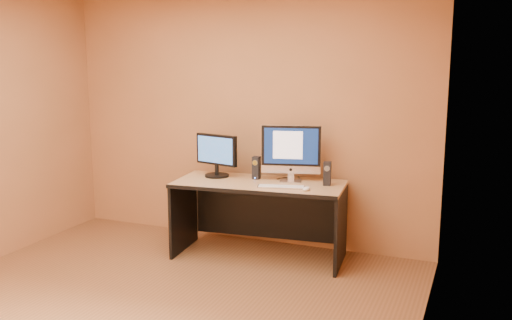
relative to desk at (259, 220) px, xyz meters
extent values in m
plane|color=brown|center=(-0.35, -1.51, -0.38)|extent=(4.00, 4.00, 0.00)
cube|color=silver|center=(0.27, -0.13, 0.39)|extent=(0.45, 0.22, 0.02)
ellipsoid|color=white|center=(0.52, -0.15, 0.39)|extent=(0.06, 0.11, 0.04)
cylinder|color=black|center=(0.32, 0.28, 0.38)|extent=(0.10, 0.21, 0.01)
cylinder|color=black|center=(0.16, 0.26, 0.38)|extent=(0.10, 0.16, 0.01)
camera|label=1|loc=(1.99, -4.96, 1.60)|focal=40.00mm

